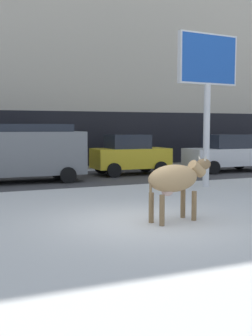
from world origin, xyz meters
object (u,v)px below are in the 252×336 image
object	(u,v)px
pedestrian_near_billboard	(116,153)
billboard	(208,69)
car_yellow_hatchback	(130,155)
car_white_sedan	(227,153)
cow_tan	(175,179)
car_grey_van	(26,151)

from	to	relation	value
pedestrian_near_billboard	billboard	bearing A→B (deg)	-84.28
car_yellow_hatchback	car_white_sedan	xyz separation A→B (m)	(4.97, -0.69, -0.02)
cow_tan	pedestrian_near_billboard	bearing A→B (deg)	74.03
car_white_sedan	billboard	bearing A→B (deg)	-134.18
billboard	pedestrian_near_billboard	world-z (taller)	billboard
car_grey_van	car_white_sedan	xyz separation A→B (m)	(9.92, 0.21, -0.33)
pedestrian_near_billboard	car_white_sedan	bearing A→B (deg)	-30.68
billboard	pedestrian_near_billboard	distance (m)	7.84
car_yellow_hatchback	pedestrian_near_billboard	size ratio (longest dim) A/B	2.06
billboard	car_yellow_hatchback	world-z (taller)	billboard
car_grey_van	cow_tan	bearing A→B (deg)	-78.44
car_yellow_hatchback	car_white_sedan	distance (m)	5.01
car_grey_van	car_yellow_hatchback	size ratio (longest dim) A/B	1.31
car_grey_van	pedestrian_near_billboard	xyz separation A→B (m)	(5.16, 3.04, -0.36)
car_grey_van	car_white_sedan	bearing A→B (deg)	1.21
billboard	cow_tan	bearing A→B (deg)	-130.51
car_grey_van	car_yellow_hatchback	xyz separation A→B (m)	(4.95, 0.90, -0.32)
cow_tan	billboard	size ratio (longest dim) A/B	0.35
cow_tan	car_yellow_hatchback	world-z (taller)	car_yellow_hatchback
car_yellow_hatchback	car_white_sedan	bearing A→B (deg)	-7.96
cow_tan	car_yellow_hatchback	distance (m)	10.15
billboard	pedestrian_near_billboard	xyz separation A→B (m)	(-0.70, 7.01, -3.43)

